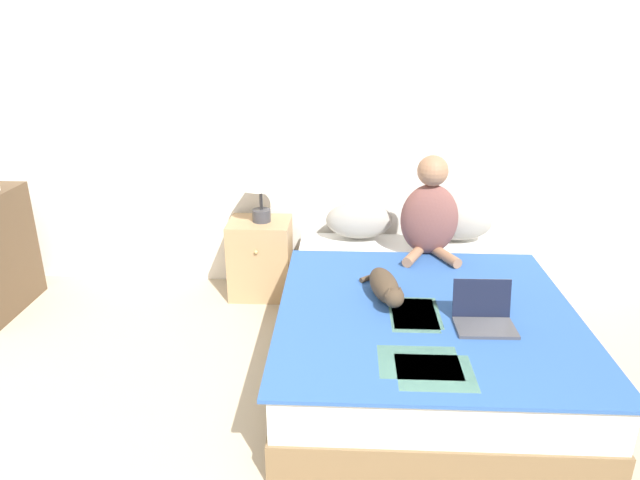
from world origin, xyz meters
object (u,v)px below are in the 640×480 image
(pillow_far, at_px, (458,222))
(laptop_open, at_px, (484,317))
(person_sitting, at_px, (430,213))
(nightstand, at_px, (261,258))
(table_lamp, at_px, (260,176))
(pillow_near, at_px, (359,220))
(cat_tabby, at_px, (385,287))
(bed, at_px, (420,328))

(pillow_far, xyz_separation_m, laptop_open, (-0.09, -1.29, -0.09))
(person_sitting, xyz_separation_m, nightstand, (-1.22, 0.24, -0.46))
(laptop_open, distance_m, table_lamp, 1.90)
(pillow_near, relative_size, table_lamp, 1.01)
(pillow_far, relative_size, table_lamp, 1.01)
(pillow_near, distance_m, table_lamp, 0.80)
(person_sitting, relative_size, cat_tabby, 1.15)
(laptop_open, height_order, table_lamp, table_lamp)
(nightstand, bearing_deg, pillow_near, 3.46)
(bed, relative_size, laptop_open, 6.77)
(nightstand, bearing_deg, bed, -38.51)
(bed, bearing_deg, person_sitting, 80.41)
(pillow_far, xyz_separation_m, nightstand, (-1.48, -0.05, -0.30))
(bed, xyz_separation_m, table_lamp, (-1.09, 0.89, 0.72))
(pillow_far, relative_size, cat_tabby, 0.82)
(person_sitting, height_order, cat_tabby, person_sitting)
(bed, distance_m, table_lamp, 1.58)
(cat_tabby, bearing_deg, pillow_near, 176.64)
(person_sitting, bearing_deg, bed, -99.59)
(pillow_near, xyz_separation_m, pillow_far, (0.73, 0.00, 0.00))
(pillow_far, height_order, cat_tabby, pillow_far)
(pillow_far, bearing_deg, table_lamp, -178.28)
(table_lamp, bearing_deg, person_sitting, -11.55)
(cat_tabby, bearing_deg, pillow_far, 138.19)
(bed, relative_size, pillow_near, 4.34)
(table_lamp, bearing_deg, cat_tabby, -48.14)
(table_lamp, bearing_deg, laptop_open, -42.26)
(cat_tabby, distance_m, laptop_open, 0.59)
(laptop_open, bearing_deg, bed, 126.87)
(cat_tabby, relative_size, table_lamp, 1.24)
(pillow_far, relative_size, person_sitting, 0.71)
(pillow_far, xyz_separation_m, table_lamp, (-1.46, -0.04, 0.34))
(pillow_near, xyz_separation_m, table_lamp, (-0.73, -0.04, 0.34))
(table_lamp, bearing_deg, bed, -39.05)
(pillow_far, bearing_deg, laptop_open, -93.83)
(bed, xyz_separation_m, cat_tabby, (-0.23, -0.08, 0.31))
(bed, xyz_separation_m, pillow_far, (0.37, 0.93, 0.37))
(pillow_far, bearing_deg, bed, -111.55)
(laptop_open, relative_size, table_lamp, 0.65)
(person_sitting, bearing_deg, pillow_near, 148.67)
(pillow_far, distance_m, person_sitting, 0.42)
(pillow_near, height_order, table_lamp, table_lamp)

